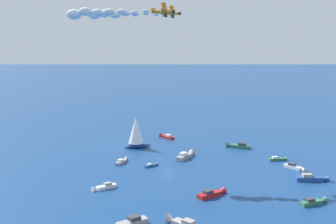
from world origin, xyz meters
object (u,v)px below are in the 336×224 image
(motorboat_offshore, at_px, (182,223))
(biplane_wingman, at_px, (164,11))
(motorboat_far_port, at_px, (278,159))
(biplane_lead, at_px, (172,13))
(motorboat_outer_ring_a, at_px, (213,193))
(sailboat_far_stbd, at_px, (136,132))
(motorboat_outer_ring_b, at_px, (314,202))
(motorboat_inshore, at_px, (296,167))
(wingwalker_lead, at_px, (172,7))
(motorboat_near_centre, at_px, (166,137))
(wingwalker_wingman, at_px, (164,4))
(motorboat_outer_ring_e, at_px, (313,178))
(motorboat_outer_ring_d, at_px, (152,165))
(motorboat_ahead, at_px, (237,146))
(motorboat_trailing, at_px, (122,161))
(motorboat_mid_cluster, at_px, (103,187))
(motorboat_outer_ring_c, at_px, (127,224))
(motorboat_outer_ring_f, at_px, (186,155))

(motorboat_offshore, height_order, biplane_wingman, biplane_wingman)
(motorboat_far_port, relative_size, biplane_lead, 0.83)
(motorboat_outer_ring_a, bearing_deg, sailboat_far_stbd, -119.15)
(motorboat_outer_ring_b, bearing_deg, motorboat_inshore, -152.37)
(motorboat_outer_ring_b, xyz_separation_m, wingwalker_lead, (-11.19, -52.58, 52.04))
(motorboat_near_centre, xyz_separation_m, motorboat_inshore, (12.70, 61.95, -0.06))
(motorboat_near_centre, height_order, wingwalker_wingman, wingwalker_wingman)
(motorboat_outer_ring_e, bearing_deg, motorboat_outer_ring_d, -71.03)
(sailboat_far_stbd, height_order, motorboat_offshore, sailboat_far_stbd)
(motorboat_ahead, bearing_deg, motorboat_outer_ring_d, -15.64)
(motorboat_outer_ring_e, xyz_separation_m, biplane_lead, (7.63, -46.52, 49.75))
(motorboat_outer_ring_a, distance_m, motorboat_outer_ring_e, 33.69)
(motorboat_near_centre, distance_m, motorboat_outer_ring_d, 43.75)
(motorboat_offshore, xyz_separation_m, biplane_lead, (-41.48, -32.75, 49.78))
(sailboat_far_stbd, bearing_deg, motorboat_inshore, 97.82)
(motorboat_trailing, xyz_separation_m, motorboat_mid_cluster, (23.02, 13.85, 0.03))
(sailboat_far_stbd, xyz_separation_m, motorboat_mid_cluster, (42.31, 24.05, -5.88))
(sailboat_far_stbd, relative_size, motorboat_outer_ring_c, 1.51)
(motorboat_near_centre, bearing_deg, biplane_lead, 39.42)
(biplane_wingman, height_order, wingwalker_wingman, wingwalker_wingman)
(motorboat_offshore, distance_m, motorboat_outer_ring_e, 51.01)
(motorboat_near_centre, bearing_deg, biplane_wingman, 35.98)
(motorboat_inshore, height_order, motorboat_ahead, motorboat_ahead)
(motorboat_outer_ring_a, height_order, biplane_wingman, biplane_wingman)
(motorboat_trailing, relative_size, motorboat_mid_cluster, 0.95)
(motorboat_outer_ring_a, bearing_deg, motorboat_outer_ring_e, 148.06)
(motorboat_outer_ring_f, bearing_deg, motorboat_far_port, 119.74)
(motorboat_offshore, relative_size, motorboat_outer_ring_c, 1.00)
(motorboat_outer_ring_c, bearing_deg, motorboat_outer_ring_d, -148.22)
(motorboat_inshore, distance_m, motorboat_outer_ring_a, 38.32)
(motorboat_ahead, relative_size, motorboat_outer_ring_e, 1.06)
(motorboat_near_centre, xyz_separation_m, motorboat_ahead, (-2.37, 33.28, 0.09))
(sailboat_far_stbd, bearing_deg, motorboat_ahead, 125.91)
(motorboat_outer_ring_d, relative_size, motorboat_outer_ring_f, 0.49)
(motorboat_near_centre, relative_size, motorboat_outer_ring_c, 0.92)
(motorboat_inshore, distance_m, motorboat_outer_ring_b, 30.38)
(motorboat_offshore, distance_m, motorboat_outer_ring_d, 47.37)
(motorboat_inshore, relative_size, biplane_wingman, 1.11)
(wingwalker_lead, distance_m, wingwalker_wingman, 20.56)
(motorboat_ahead, bearing_deg, motorboat_far_port, 68.06)
(biplane_lead, relative_size, wingwalker_lead, 3.93)
(motorboat_outer_ring_e, xyz_separation_m, wingwalker_lead, (7.21, -46.77, 51.88))
(motorboat_trailing, distance_m, motorboat_outer_ring_d, 11.25)
(motorboat_near_centre, relative_size, motorboat_outer_ring_b, 1.15)
(sailboat_far_stbd, relative_size, biplane_lead, 2.01)
(motorboat_inshore, relative_size, motorboat_outer_ring_e, 0.84)
(motorboat_outer_ring_d, bearing_deg, motorboat_outer_ring_e, 108.97)
(motorboat_far_port, relative_size, motorboat_mid_cluster, 0.79)
(motorboat_inshore, relative_size, wingwalker_wingman, 5.11)
(motorboat_far_port, height_order, motorboat_outer_ring_c, motorboat_outer_ring_c)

